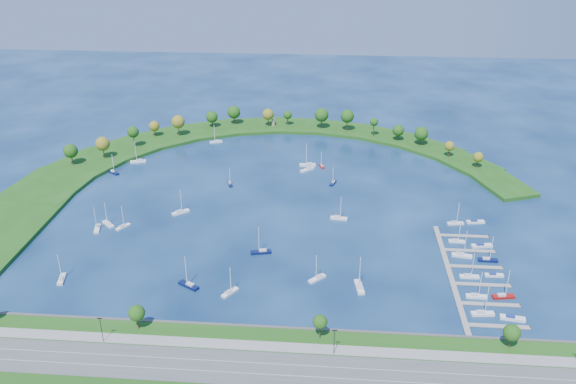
# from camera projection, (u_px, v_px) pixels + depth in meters

# --- Properties ---
(ground) EXTENTS (700.00, 700.00, 0.00)m
(ground) POSITION_uv_depth(u_px,v_px,m) (278.00, 203.00, 304.06)
(ground) COLOR #071D3D
(ground) RESTS_ON ground
(south_shoreline) EXTENTS (420.00, 43.10, 11.60)m
(south_shoreline) POSITION_uv_depth(u_px,v_px,m) (243.00, 367.00, 193.23)
(south_shoreline) COLOR #1D4D14
(south_shoreline) RESTS_ON ground
(breakwater) EXTENTS (286.74, 247.64, 2.00)m
(breakwater) POSITION_uv_depth(u_px,v_px,m) (209.00, 162.00, 350.69)
(breakwater) COLOR #1D4D14
(breakwater) RESTS_ON ground
(breakwater_trees) EXTENTS (243.66, 88.38, 14.89)m
(breakwater_trees) POSITION_uv_depth(u_px,v_px,m) (263.00, 126.00, 381.02)
(breakwater_trees) COLOR #382314
(breakwater_trees) RESTS_ON breakwater
(harbor_tower) EXTENTS (2.60, 2.60, 4.58)m
(harbor_tower) POSITION_uv_depth(u_px,v_px,m) (273.00, 123.00, 406.16)
(harbor_tower) COLOR gray
(harbor_tower) RESTS_ON breakwater
(dock_system) EXTENTS (24.28, 82.00, 1.60)m
(dock_system) POSITION_uv_depth(u_px,v_px,m) (468.00, 275.00, 243.05)
(dock_system) COLOR gray
(dock_system) RESTS_ON ground
(moored_boat_0) EXTENTS (4.12, 6.59, 9.40)m
(moored_boat_0) POSITION_uv_depth(u_px,v_px,m) (322.00, 165.00, 346.43)
(moored_boat_0) COLOR #99110D
(moored_boat_0) RESTS_ON ground
(moored_boat_1) EXTENTS (7.44, 7.40, 12.05)m
(moored_boat_1) POSITION_uv_depth(u_px,v_px,m) (317.00, 278.00, 240.24)
(moored_boat_1) COLOR white
(moored_boat_1) RESTS_ON ground
(moored_boat_2) EXTENTS (9.43, 4.40, 13.37)m
(moored_boat_2) POSITION_uv_depth(u_px,v_px,m) (261.00, 251.00, 258.83)
(moored_boat_2) COLOR #0A123F
(moored_boat_2) RESTS_ON ground
(moored_boat_3) EXTENTS (8.27, 7.89, 13.13)m
(moored_boat_3) POSITION_uv_depth(u_px,v_px,m) (307.00, 169.00, 341.42)
(moored_boat_3) COLOR white
(moored_boat_3) RESTS_ON ground
(moored_boat_4) EXTENTS (6.39, 7.84, 11.74)m
(moored_boat_4) POSITION_uv_depth(u_px,v_px,m) (230.00, 292.00, 231.42)
(moored_boat_4) COLOR white
(moored_boat_4) RESTS_ON ground
(moored_boat_5) EXTENTS (9.39, 7.07, 13.77)m
(moored_boat_5) POSITION_uv_depth(u_px,v_px,m) (189.00, 285.00, 235.70)
(moored_boat_5) COLOR #0A123F
(moored_boat_5) RESTS_ON ground
(moored_boat_6) EXTENTS (8.49, 3.34, 12.14)m
(moored_boat_6) POSITION_uv_depth(u_px,v_px,m) (339.00, 217.00, 287.56)
(moored_boat_6) COLOR white
(moored_boat_6) RESTS_ON ground
(moored_boat_7) EXTENTS (9.59, 4.89, 13.57)m
(moored_boat_7) POSITION_uv_depth(u_px,v_px,m) (138.00, 161.00, 352.59)
(moored_boat_7) COLOR white
(moored_boat_7) RESTS_ON ground
(moored_boat_8) EXTENTS (8.42, 4.85, 11.94)m
(moored_boat_8) POSITION_uv_depth(u_px,v_px,m) (216.00, 141.00, 382.77)
(moored_boat_8) COLOR white
(moored_boat_8) RESTS_ON ground
(moored_boat_9) EXTENTS (4.28, 8.55, 12.10)m
(moored_boat_9) POSITION_uv_depth(u_px,v_px,m) (97.00, 228.00, 278.08)
(moored_boat_9) COLOR white
(moored_boat_9) RESTS_ON ground
(moored_boat_10) EXTENTS (7.57, 7.33, 12.11)m
(moored_boat_10) POSITION_uv_depth(u_px,v_px,m) (108.00, 223.00, 281.97)
(moored_boat_10) COLOR white
(moored_boat_10) RESTS_ON ground
(moored_boat_11) EXTENTS (3.94, 8.35, 11.84)m
(moored_boat_11) POSITION_uv_depth(u_px,v_px,m) (62.00, 278.00, 239.83)
(moored_boat_11) COLOR white
(moored_boat_11) RESTS_ON ground
(moored_boat_12) EXTENTS (8.53, 7.55, 13.13)m
(moored_boat_12) POSITION_uv_depth(u_px,v_px,m) (181.00, 212.00, 293.02)
(moored_boat_12) COLOR white
(moored_boat_12) RESTS_ON ground
(moored_boat_13) EXTENTS (4.13, 9.89, 14.09)m
(moored_boat_13) POSITION_uv_depth(u_px,v_px,m) (359.00, 286.00, 234.66)
(moored_boat_13) COLOR white
(moored_boat_13) RESTS_ON ground
(moored_boat_14) EXTENTS (9.72, 3.53, 13.98)m
(moored_boat_14) POSITION_uv_depth(u_px,v_px,m) (308.00, 164.00, 347.83)
(moored_boat_14) COLOR white
(moored_boat_14) RESTS_ON ground
(moored_boat_15) EXTENTS (4.05, 7.23, 10.25)m
(moored_boat_15) POSITION_uv_depth(u_px,v_px,m) (333.00, 183.00, 324.66)
(moored_boat_15) COLOR #0A123F
(moored_boat_15) RESTS_ON ground
(moored_boat_16) EXTENTS (3.88, 7.11, 10.07)m
(moored_boat_16) POSITION_uv_depth(u_px,v_px,m) (230.00, 183.00, 323.55)
(moored_boat_16) COLOR #0A123F
(moored_boat_16) RESTS_ON ground
(moored_boat_17) EXTENTS (7.68, 6.51, 11.65)m
(moored_boat_17) POSITION_uv_depth(u_px,v_px,m) (114.00, 172.00, 337.76)
(moored_boat_17) COLOR #0A123F
(moored_boat_17) RESTS_ON ground
(moored_boat_18) EXTENTS (5.88, 7.62, 11.25)m
(moored_boat_18) POSITION_uv_depth(u_px,v_px,m) (123.00, 226.00, 279.66)
(moored_boat_18) COLOR white
(moored_boat_18) RESTS_ON ground
(docked_boat_0) EXTENTS (8.77, 3.22, 12.61)m
(docked_boat_0) POSITION_uv_depth(u_px,v_px,m) (482.00, 313.00, 219.23)
(docked_boat_0) COLOR white
(docked_boat_0) RESTS_ON ground
(docked_boat_1) EXTENTS (9.30, 3.85, 1.84)m
(docked_boat_1) POSITION_uv_depth(u_px,v_px,m) (512.00, 318.00, 216.88)
(docked_boat_1) COLOR white
(docked_boat_1) RESTS_ON ground
(docked_boat_2) EXTENTS (8.21, 2.50, 11.98)m
(docked_boat_2) POSITION_uv_depth(u_px,v_px,m) (476.00, 296.00, 229.08)
(docked_boat_2) COLOR white
(docked_boat_2) RESTS_ON ground
(docked_boat_3) EXTENTS (8.96, 3.85, 12.76)m
(docked_boat_3) POSITION_uv_depth(u_px,v_px,m) (503.00, 296.00, 228.96)
(docked_boat_3) COLOR #99110D
(docked_boat_3) RESTS_ON ground
(docked_boat_4) EXTENTS (7.94, 2.27, 11.66)m
(docked_boat_4) POSITION_uv_depth(u_px,v_px,m) (469.00, 276.00, 241.56)
(docked_boat_4) COLOR white
(docked_boat_4) RESTS_ON ground
(docked_boat_5) EXTENTS (7.66, 2.26, 1.56)m
(docked_boat_5) POSITION_uv_depth(u_px,v_px,m) (494.00, 275.00, 242.68)
(docked_boat_5) COLOR white
(docked_boat_5) RESTS_ON ground
(docked_boat_6) EXTENTS (8.95, 3.82, 12.74)m
(docked_boat_6) POSITION_uv_depth(u_px,v_px,m) (462.00, 255.00, 256.28)
(docked_boat_6) COLOR white
(docked_boat_6) RESTS_ON ground
(docked_boat_7) EXTENTS (8.45, 2.58, 12.33)m
(docked_boat_7) POSITION_uv_depth(u_px,v_px,m) (488.00, 259.00, 252.93)
(docked_boat_7) COLOR #0A123F
(docked_boat_7) RESTS_ON ground
(docked_boat_8) EXTENTS (7.46, 2.42, 10.83)m
(docked_boat_8) POSITION_uv_depth(u_px,v_px,m) (457.00, 241.00, 267.47)
(docked_boat_8) COLOR white
(docked_boat_8) RESTS_ON ground
(docked_boat_9) EXTENTS (9.70, 4.08, 1.92)m
(docked_boat_9) POSITION_uv_depth(u_px,v_px,m) (481.00, 246.00, 263.78)
(docked_boat_9) COLOR white
(docked_boat_9) RESTS_ON ground
(docked_boat_10) EXTENTS (8.10, 3.35, 11.55)m
(docked_boat_10) POSITION_uv_depth(u_px,v_px,m) (455.00, 223.00, 282.79)
(docked_boat_10) COLOR white
(docked_boat_10) RESTS_ON ground
(docked_boat_11) EXTENTS (8.94, 3.55, 1.77)m
(docked_boat_11) POSITION_uv_depth(u_px,v_px,m) (475.00, 222.00, 284.17)
(docked_boat_11) COLOR white
(docked_boat_11) RESTS_ON ground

